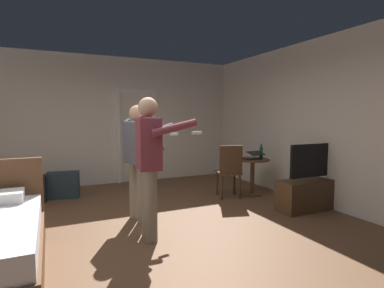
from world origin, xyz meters
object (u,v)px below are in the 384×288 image
object	(u,v)px
wooden_chair	(229,169)
suitcase_dark	(63,185)
side_table	(252,170)
tv_flatscreen	(311,191)
person_striped_shirt	(138,154)
suitcase_small	(30,189)
person_blue_shirt	(150,158)
laptop	(253,156)
bottle_on_table	(261,153)

from	to	relation	value
wooden_chair	suitcase_dark	xyz separation A→B (m)	(-2.80, 1.34, -0.30)
side_table	suitcase_dark	size ratio (longest dim) A/B	1.23
tv_flatscreen	person_striped_shirt	size ratio (longest dim) A/B	0.71
suitcase_small	person_blue_shirt	bearing A→B (deg)	-54.68
tv_flatscreen	laptop	size ratio (longest dim) A/B	3.32
wooden_chair	suitcase_small	world-z (taller)	wooden_chair
side_table	person_striped_shirt	xyz separation A→B (m)	(-2.37, -0.49, 0.50)
person_blue_shirt	suitcase_dark	bearing A→B (deg)	109.60
bottle_on_table	suitcase_small	size ratio (longest dim) A/B	0.55
side_table	person_blue_shirt	world-z (taller)	person_blue_shirt
wooden_chair	suitcase_small	distance (m)	3.59
tv_flatscreen	person_striped_shirt	xyz separation A→B (m)	(-2.69, 0.69, 0.67)
person_blue_shirt	suitcase_dark	world-z (taller)	person_blue_shirt
tv_flatscreen	bottle_on_table	size ratio (longest dim) A/B	4.07
side_table	person_striped_shirt	distance (m)	2.47
side_table	person_blue_shirt	distance (m)	2.78
person_striped_shirt	tv_flatscreen	bearing A→B (deg)	-14.29
person_striped_shirt	suitcase_dark	bearing A→B (deg)	118.12
laptop	person_blue_shirt	distance (m)	2.69
side_table	suitcase_dark	xyz separation A→B (m)	(-3.34, 1.31, -0.23)
tv_flatscreen	suitcase_small	world-z (taller)	tv_flatscreen
person_blue_shirt	person_striped_shirt	distance (m)	0.74
laptop	suitcase_dark	bearing A→B (deg)	157.73
person_blue_shirt	suitcase_small	size ratio (longest dim) A/B	3.29
side_table	person_striped_shirt	bearing A→B (deg)	-168.37
tv_flatscreen	suitcase_dark	size ratio (longest dim) A/B	2.09
tv_flatscreen	suitcase_dark	world-z (taller)	tv_flatscreen
suitcase_dark	suitcase_small	size ratio (longest dim) A/B	1.07
tv_flatscreen	person_blue_shirt	xyz separation A→B (m)	(-2.75, -0.05, 0.70)
side_table	bottle_on_table	world-z (taller)	bottle_on_table
bottle_on_table	person_striped_shirt	bearing A→B (deg)	-170.77
side_table	laptop	size ratio (longest dim) A/B	1.95
tv_flatscreen	wooden_chair	world-z (taller)	tv_flatscreen
laptop	wooden_chair	world-z (taller)	wooden_chair
bottle_on_table	tv_flatscreen	bearing A→B (deg)	-80.77
tv_flatscreen	side_table	distance (m)	1.23
laptop	suitcase_dark	xyz separation A→B (m)	(-3.31, 1.36, -0.51)
wooden_chair	suitcase_small	bearing A→B (deg)	159.16
suitcase_dark	side_table	bearing A→B (deg)	-12.19
tv_flatscreen	laptop	xyz separation A→B (m)	(-0.34, 1.13, 0.45)
side_table	bottle_on_table	bearing A→B (deg)	-29.74
person_striped_shirt	side_table	bearing A→B (deg)	11.63
tv_flatscreen	person_blue_shirt	distance (m)	2.84
bottle_on_table	suitcase_dark	distance (m)	3.79
tv_flatscreen	person_striped_shirt	world-z (taller)	person_striped_shirt
person_striped_shirt	suitcase_small	distance (m)	2.41
side_table	laptop	xyz separation A→B (m)	(-0.03, -0.04, 0.28)
person_striped_shirt	suitcase_dark	distance (m)	2.17
side_table	suitcase_small	distance (m)	4.08
wooden_chair	suitcase_dark	size ratio (longest dim) A/B	1.74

